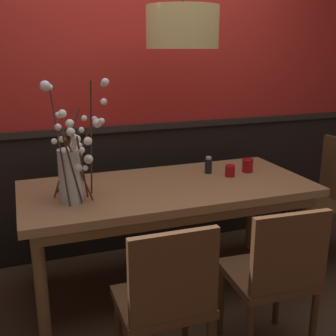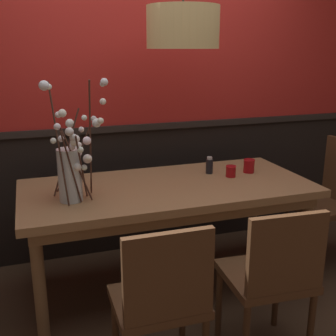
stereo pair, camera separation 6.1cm
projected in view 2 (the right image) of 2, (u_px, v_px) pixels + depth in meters
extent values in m
plane|color=#422D1E|center=(168.00, 286.00, 2.99)|extent=(24.00, 24.00, 0.00)
cube|color=black|center=(140.00, 188.00, 3.53)|extent=(5.69, 0.12, 1.01)
cube|color=black|center=(139.00, 126.00, 3.37)|extent=(5.69, 0.14, 0.05)
cube|color=#B2231E|center=(136.00, 7.00, 3.13)|extent=(5.69, 0.12, 1.83)
cube|color=#997047|center=(168.00, 188.00, 2.79)|extent=(1.91, 0.87, 0.05)
cube|color=brown|center=(168.00, 198.00, 2.81)|extent=(1.80, 0.77, 0.08)
cylinder|color=brown|center=(40.00, 289.00, 2.32)|extent=(0.07, 0.07, 0.71)
cylinder|color=brown|center=(305.00, 244.00, 2.85)|extent=(0.07, 0.07, 0.71)
cylinder|color=brown|center=(36.00, 237.00, 2.95)|extent=(0.07, 0.07, 0.71)
cylinder|color=brown|center=(253.00, 208.00, 3.48)|extent=(0.07, 0.07, 0.71)
cube|color=#4C301C|center=(321.00, 207.00, 3.26)|extent=(0.44, 0.44, 0.04)
cylinder|color=#412917|center=(316.00, 248.00, 3.10)|extent=(0.04, 0.04, 0.42)
cylinder|color=#412917|center=(286.00, 230.00, 3.42)|extent=(0.04, 0.04, 0.42)
cylinder|color=#412917|center=(320.00, 223.00, 3.55)|extent=(0.04, 0.04, 0.42)
cube|color=#4C301C|center=(265.00, 276.00, 2.24)|extent=(0.45, 0.44, 0.04)
cube|color=#4C301C|center=(287.00, 254.00, 2.01)|extent=(0.41, 0.06, 0.40)
cylinder|color=#412917|center=(219.00, 302.00, 2.43)|extent=(0.04, 0.04, 0.44)
cylinder|color=#412917|center=(276.00, 293.00, 2.52)|extent=(0.04, 0.04, 0.44)
cylinder|color=#412917|center=(310.00, 330.00, 2.19)|extent=(0.04, 0.04, 0.44)
cube|color=#4C301C|center=(158.00, 301.00, 2.05)|extent=(0.44, 0.39, 0.04)
cube|color=#4C301C|center=(169.00, 277.00, 1.83)|extent=(0.41, 0.04, 0.42)
cylinder|color=#412917|center=(115.00, 330.00, 2.21)|extent=(0.04, 0.04, 0.42)
cylinder|color=#412917|center=(182.00, 316.00, 2.32)|extent=(0.04, 0.04, 0.42)
cylinder|color=silver|center=(70.00, 175.00, 2.45)|extent=(0.14, 0.14, 0.31)
cylinder|color=silver|center=(71.00, 194.00, 2.49)|extent=(0.12, 0.12, 0.07)
cylinder|color=#472D23|center=(66.00, 153.00, 2.51)|extent=(0.19, 0.01, 0.53)
sphere|color=white|center=(62.00, 113.00, 2.50)|extent=(0.05, 0.05, 0.05)
sphere|color=white|center=(58.00, 115.00, 2.51)|extent=(0.04, 0.04, 0.04)
sphere|color=white|center=(71.00, 146.00, 2.53)|extent=(0.05, 0.05, 0.05)
sphere|color=white|center=(64.00, 153.00, 2.51)|extent=(0.04, 0.04, 0.04)
sphere|color=white|center=(70.00, 123.00, 2.50)|extent=(0.05, 0.05, 0.05)
cylinder|color=#472D23|center=(90.00, 141.00, 2.41)|extent=(0.02, 0.25, 0.71)
sphere|color=white|center=(104.00, 82.00, 2.31)|extent=(0.04, 0.04, 0.04)
sphere|color=white|center=(102.00, 84.00, 2.36)|extent=(0.03, 0.03, 0.03)
sphere|color=white|center=(103.00, 101.00, 2.38)|extent=(0.04, 0.04, 0.04)
sphere|color=white|center=(101.00, 121.00, 2.37)|extent=(0.04, 0.04, 0.04)
sphere|color=white|center=(96.00, 123.00, 2.41)|extent=(0.05, 0.05, 0.05)
sphere|color=white|center=(94.00, 119.00, 2.41)|extent=(0.03, 0.03, 0.03)
cylinder|color=#472D23|center=(71.00, 168.00, 2.37)|extent=(0.10, 0.03, 0.43)
sphere|color=white|center=(69.00, 132.00, 2.27)|extent=(0.05, 0.05, 0.05)
sphere|color=white|center=(73.00, 137.00, 2.30)|extent=(0.04, 0.04, 0.04)
sphere|color=white|center=(73.00, 147.00, 2.35)|extent=(0.03, 0.03, 0.03)
cylinder|color=#472D23|center=(82.00, 168.00, 2.41)|extent=(0.08, 0.18, 0.41)
sphere|color=white|center=(87.00, 141.00, 2.37)|extent=(0.05, 0.05, 0.05)
sphere|color=white|center=(87.00, 159.00, 2.41)|extent=(0.05, 0.05, 0.05)
sphere|color=white|center=(77.00, 166.00, 2.42)|extent=(0.05, 0.05, 0.05)
sphere|color=white|center=(84.00, 167.00, 2.42)|extent=(0.03, 0.03, 0.03)
sphere|color=white|center=(89.00, 158.00, 2.38)|extent=(0.03, 0.03, 0.03)
cylinder|color=#472D23|center=(72.00, 163.00, 2.56)|extent=(0.20, 0.12, 0.38)
sphere|color=white|center=(70.00, 157.00, 2.57)|extent=(0.03, 0.03, 0.03)
sphere|color=white|center=(76.00, 159.00, 2.58)|extent=(0.04, 0.04, 0.04)
sphere|color=white|center=(73.00, 141.00, 2.60)|extent=(0.05, 0.05, 0.05)
sphere|color=white|center=(70.00, 156.00, 2.56)|extent=(0.05, 0.05, 0.05)
sphere|color=white|center=(78.00, 153.00, 2.58)|extent=(0.05, 0.05, 0.05)
cylinder|color=#472D23|center=(77.00, 159.00, 2.52)|extent=(0.18, 0.12, 0.45)
sphere|color=white|center=(78.00, 146.00, 2.52)|extent=(0.05, 0.05, 0.05)
sphere|color=white|center=(72.00, 157.00, 2.52)|extent=(0.03, 0.03, 0.03)
sphere|color=white|center=(81.00, 129.00, 2.55)|extent=(0.04, 0.04, 0.04)
sphere|color=white|center=(77.00, 157.00, 2.53)|extent=(0.04, 0.04, 0.04)
sphere|color=white|center=(75.00, 159.00, 2.50)|extent=(0.04, 0.04, 0.04)
sphere|color=white|center=(84.00, 118.00, 2.56)|extent=(0.03, 0.03, 0.03)
cylinder|color=#472D23|center=(77.00, 165.00, 2.40)|extent=(0.16, 0.03, 0.45)
sphere|color=white|center=(80.00, 150.00, 2.33)|extent=(0.04, 0.04, 0.04)
sphere|color=white|center=(76.00, 139.00, 2.34)|extent=(0.05, 0.05, 0.05)
sphere|color=white|center=(74.00, 142.00, 2.32)|extent=(0.04, 0.04, 0.04)
sphere|color=white|center=(79.00, 153.00, 2.40)|extent=(0.03, 0.03, 0.03)
sphere|color=white|center=(75.00, 164.00, 2.41)|extent=(0.03, 0.03, 0.03)
sphere|color=white|center=(77.00, 167.00, 2.40)|extent=(0.05, 0.05, 0.05)
cylinder|color=#472D23|center=(59.00, 145.00, 2.34)|extent=(0.07, 0.10, 0.69)
sphere|color=white|center=(53.00, 141.00, 2.32)|extent=(0.03, 0.03, 0.03)
sphere|color=white|center=(44.00, 86.00, 2.19)|extent=(0.05, 0.05, 0.05)
sphere|color=white|center=(61.00, 139.00, 2.33)|extent=(0.04, 0.04, 0.04)
sphere|color=white|center=(49.00, 87.00, 2.24)|extent=(0.03, 0.03, 0.03)
sphere|color=white|center=(57.00, 127.00, 2.32)|extent=(0.04, 0.04, 0.04)
cylinder|color=#9E0F14|center=(249.00, 166.00, 3.04)|extent=(0.08, 0.08, 0.10)
torus|color=red|center=(249.00, 160.00, 3.03)|extent=(0.08, 0.08, 0.01)
cylinder|color=silver|center=(249.00, 168.00, 3.05)|extent=(0.05, 0.05, 0.05)
cylinder|color=#9E0F14|center=(231.00, 171.00, 2.94)|extent=(0.07, 0.07, 0.08)
torus|color=red|center=(231.00, 166.00, 2.93)|extent=(0.07, 0.07, 0.01)
cylinder|color=silver|center=(231.00, 173.00, 2.95)|extent=(0.05, 0.05, 0.04)
cylinder|color=black|center=(209.00, 166.00, 3.02)|extent=(0.05, 0.05, 0.10)
cylinder|color=beige|center=(210.00, 158.00, 3.00)|extent=(0.04, 0.04, 0.02)
cylinder|color=tan|center=(183.00, 27.00, 2.62)|extent=(0.46, 0.46, 0.26)
sphere|color=#F9EAB7|center=(183.00, 34.00, 2.63)|extent=(0.14, 0.14, 0.14)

